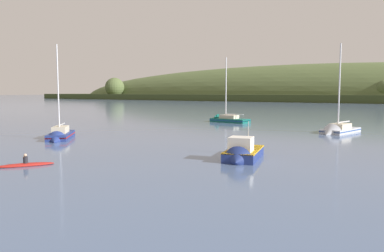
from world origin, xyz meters
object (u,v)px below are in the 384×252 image
object	(u,v)px
sailboat_midwater_white	(60,137)
fishing_boat_moored	(242,155)
sailboat_near_mooring	(225,121)
mooring_buoy_midchannel	(229,117)
canoe_with_paddler	(26,165)
sailboat_far_left	(337,132)

from	to	relation	value
sailboat_midwater_white	fishing_boat_moored	size ratio (longest dim) A/B	1.85
sailboat_near_mooring	mooring_buoy_midchannel	world-z (taller)	sailboat_near_mooring
fishing_boat_moored	canoe_with_paddler	bearing A→B (deg)	-62.32
sailboat_midwater_white	mooring_buoy_midchannel	size ratio (longest dim) A/B	13.58
sailboat_midwater_white	sailboat_far_left	distance (m)	34.66
sailboat_far_left	fishing_boat_moored	distance (m)	24.33
canoe_with_paddler	mooring_buoy_midchannel	bearing A→B (deg)	-135.23
sailboat_midwater_white	sailboat_far_left	bearing A→B (deg)	91.66
sailboat_midwater_white	sailboat_far_left	size ratio (longest dim) A/B	0.90
sailboat_midwater_white	fishing_boat_moored	distance (m)	22.94
sailboat_midwater_white	mooring_buoy_midchannel	bearing A→B (deg)	139.79
canoe_with_paddler	mooring_buoy_midchannel	xyz separation A→B (m)	(-10.75, 55.85, -0.10)
fishing_boat_moored	mooring_buoy_midchannel	size ratio (longest dim) A/B	7.34
sailboat_midwater_white	mooring_buoy_midchannel	distance (m)	44.37
sailboat_near_mooring	sailboat_midwater_white	xyz separation A→B (m)	(-4.92, -32.14, 0.00)
fishing_boat_moored	mooring_buoy_midchannel	distance (m)	50.85
sailboat_near_mooring	fishing_boat_moored	distance (m)	37.64
sailboat_near_mooring	fishing_boat_moored	size ratio (longest dim) A/B	2.03
fishing_boat_moored	canoe_with_paddler	size ratio (longest dim) A/B	1.71
sailboat_far_left	fishing_boat_moored	size ratio (longest dim) A/B	2.05
mooring_buoy_midchannel	sailboat_near_mooring	bearing A→B (deg)	-67.22
fishing_boat_moored	sailboat_near_mooring	bearing A→B (deg)	-164.21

